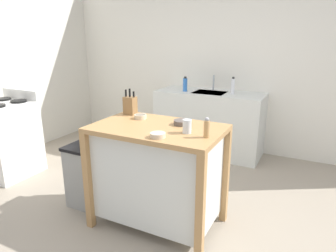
{
  "coord_description": "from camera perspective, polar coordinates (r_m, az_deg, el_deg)",
  "views": [
    {
      "loc": [
        1.15,
        -2.1,
        1.66
      ],
      "look_at": [
        -0.02,
        0.22,
        0.88
      ],
      "focal_mm": 32.29,
      "sensor_mm": 36.0,
      "label": 1
    }
  ],
  "objects": [
    {
      "name": "drinking_cup",
      "position": [
        2.34,
        3.61,
        -0.06
      ],
      "size": [
        0.07,
        0.07,
        0.11
      ],
      "color": "silver",
      "rests_on": "kitchen_island"
    },
    {
      "name": "knife_block",
      "position": [
        2.92,
        -7.16,
        3.93
      ],
      "size": [
        0.11,
        0.09,
        0.25
      ],
      "color": "olive",
      "rests_on": "kitchen_island"
    },
    {
      "name": "sink_faucet",
      "position": [
        4.42,
        8.59,
        8.04
      ],
      "size": [
        0.02,
        0.02,
        0.22
      ],
      "color": "#B7BCC1",
      "rests_on": "sink_counter"
    },
    {
      "name": "stove",
      "position": [
        4.16,
        -28.22,
        -2.11
      ],
      "size": [
        0.6,
        0.6,
        1.01
      ],
      "color": "white",
      "rests_on": "ground"
    },
    {
      "name": "bowl_ceramic_wide",
      "position": [
        2.57,
        2.66,
        0.71
      ],
      "size": [
        0.14,
        0.14,
        0.04
      ],
      "color": "#564C47",
      "rests_on": "kitchen_island"
    },
    {
      "name": "pepper_grinder",
      "position": [
        2.25,
        7.31,
        -0.39
      ],
      "size": [
        0.04,
        0.04,
        0.16
      ],
      "color": "tan",
      "rests_on": "kitchen_island"
    },
    {
      "name": "bowl_stoneware_deep",
      "position": [
        2.25,
        -1.93,
        -1.7
      ],
      "size": [
        0.12,
        0.12,
        0.04
      ],
      "color": "beige",
      "rests_on": "kitchen_island"
    },
    {
      "name": "wall_back",
      "position": [
        4.53,
        12.2,
        11.82
      ],
      "size": [
        5.43,
        0.1,
        2.6
      ],
      "primitive_type": "cube",
      "color": "silver",
      "rests_on": "ground"
    },
    {
      "name": "bowl_ceramic_small",
      "position": [
        2.77,
        -5.23,
        1.81
      ],
      "size": [
        0.11,
        0.11,
        0.04
      ],
      "color": "beige",
      "rests_on": "kitchen_island"
    },
    {
      "name": "kitchen_island",
      "position": [
        2.67,
        -1.95,
        -8.53
      ],
      "size": [
        1.1,
        0.69,
        0.93
      ],
      "color": "#AD7F4C",
      "rests_on": "ground"
    },
    {
      "name": "trash_bin",
      "position": [
        3.15,
        -15.25,
        -9.12
      ],
      "size": [
        0.36,
        0.28,
        0.63
      ],
      "color": "gray",
      "rests_on": "ground"
    },
    {
      "name": "ground_plane",
      "position": [
        2.91,
        -1.72,
        -17.97
      ],
      "size": [
        6.43,
        6.43,
        0.0
      ],
      "primitive_type": "plane",
      "color": "gray",
      "rests_on": "ground"
    },
    {
      "name": "wall_left",
      "position": [
        4.87,
        -26.5,
        10.8
      ],
      "size": [
        0.1,
        2.86,
        2.6
      ],
      "primitive_type": "cube",
      "color": "silver",
      "rests_on": "ground"
    },
    {
      "name": "sink_counter",
      "position": [
        4.41,
        7.7,
        0.66
      ],
      "size": [
        1.51,
        0.6,
        0.89
      ],
      "color": "silver",
      "rests_on": "ground"
    },
    {
      "name": "bottle_hand_soap",
      "position": [
        4.32,
        3.25,
        7.83
      ],
      "size": [
        0.06,
        0.06,
        0.21
      ],
      "color": "blue",
      "rests_on": "sink_counter"
    },
    {
      "name": "bottle_dish_soap",
      "position": [
        4.2,
        12.14,
        7.38
      ],
      "size": [
        0.05,
        0.05,
        0.23
      ],
      "color": "white",
      "rests_on": "sink_counter"
    }
  ]
}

